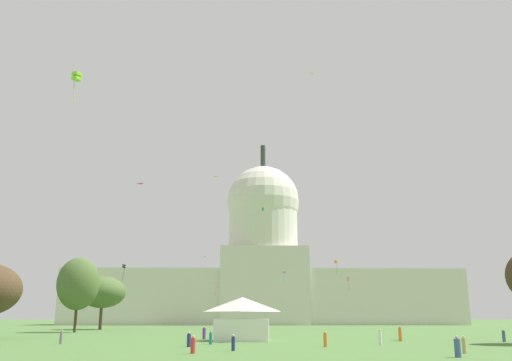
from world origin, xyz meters
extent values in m
cube|color=beige|center=(-28.20, 164.08, 9.12)|extent=(66.98, 22.81, 18.23)
cube|color=beige|center=(38.77, 164.08, 9.12)|extent=(66.98, 22.81, 18.23)
cube|color=beige|center=(5.29, 164.08, 12.75)|extent=(29.41, 25.09, 25.51)
cylinder|color=beige|center=(5.29, 164.08, 34.12)|extent=(24.26, 24.26, 17.22)
sphere|color=beige|center=(5.29, 164.08, 42.73)|extent=(25.83, 25.83, 25.83)
cylinder|color=#2D3833|center=(5.29, 164.08, 59.77)|extent=(1.80, 1.80, 8.25)
cube|color=white|center=(-2.78, 44.01, 1.33)|extent=(7.06, 6.57, 2.66)
pyramid|color=white|center=(-2.78, 44.01, 4.47)|extent=(7.41, 6.90, 1.80)
cylinder|color=#42301E|center=(-33.86, 79.06, 3.01)|extent=(0.51, 0.51, 6.01)
ellipsoid|color=#4C6633|center=(-33.86, 79.06, 8.98)|extent=(8.68, 7.92, 9.88)
cylinder|color=brown|center=(-34.30, 99.96, 3.06)|extent=(0.67, 0.67, 6.11)
ellipsoid|color=#4C6633|center=(-34.30, 99.96, 8.24)|extent=(10.75, 11.21, 7.08)
cylinder|color=navy|center=(-3.72, 24.29, 0.62)|extent=(0.44, 0.44, 1.24)
sphere|color=beige|center=(-3.72, 24.29, 1.34)|extent=(0.29, 0.29, 0.21)
cylinder|color=navy|center=(-8.28, 30.74, 0.64)|extent=(0.57, 0.57, 1.28)
sphere|color=beige|center=(-8.28, 30.74, 1.38)|extent=(0.30, 0.30, 0.22)
cylinder|color=#703D93|center=(-7.82, 48.29, 0.73)|extent=(0.52, 0.52, 1.47)
sphere|color=tan|center=(-7.82, 48.29, 1.58)|extent=(0.27, 0.27, 0.23)
cylinder|color=gray|center=(-23.04, 36.80, 0.67)|extent=(0.51, 0.51, 1.34)
sphere|color=tan|center=(-23.04, 36.80, 1.44)|extent=(0.29, 0.29, 0.21)
cylinder|color=tan|center=(15.72, 20.17, 0.62)|extent=(0.39, 0.39, 1.24)
sphere|color=beige|center=(15.72, 20.17, 1.36)|extent=(0.26, 0.26, 0.23)
cylinder|color=orange|center=(16.82, 42.37, 0.77)|extent=(0.47, 0.47, 1.54)
sphere|color=#A37556|center=(16.82, 42.37, 1.67)|extent=(0.28, 0.28, 0.26)
cylinder|color=#1E757A|center=(-6.30, 35.41, 0.62)|extent=(0.45, 0.45, 1.24)
sphere|color=#A37556|center=(-6.30, 35.41, 1.34)|extent=(0.27, 0.27, 0.20)
cylinder|color=#3D5684|center=(13.50, 15.93, 0.68)|extent=(0.59, 0.59, 1.37)
sphere|color=tan|center=(13.50, 15.93, 1.49)|extent=(0.30, 0.30, 0.25)
cylinder|color=silver|center=(12.02, 33.45, 0.71)|extent=(0.35, 0.35, 1.43)
sphere|color=beige|center=(12.02, 33.45, 1.54)|extent=(0.23, 0.23, 0.23)
cylinder|color=orange|center=(5.58, 30.20, 0.68)|extent=(0.46, 0.46, 1.36)
sphere|color=beige|center=(5.58, 30.20, 1.47)|extent=(0.27, 0.27, 0.22)
cylinder|color=#3D5684|center=(28.79, 40.21, 0.65)|extent=(0.41, 0.41, 1.29)
sphere|color=tan|center=(28.79, 40.21, 1.39)|extent=(0.21, 0.21, 0.20)
cylinder|color=red|center=(-7.06, 20.83, 0.63)|extent=(0.41, 0.41, 1.26)
sphere|color=tan|center=(-7.06, 20.83, 1.37)|extent=(0.23, 0.23, 0.22)
pyramid|color=purple|center=(9.94, 131.17, 15.10)|extent=(1.40, 0.89, 0.33)
cylinder|color=#33BCDB|center=(9.87, 131.45, 13.14)|extent=(0.35, 0.31, 2.41)
pyramid|color=white|center=(14.33, 92.24, 59.06)|extent=(1.31, 1.69, 0.20)
pyramid|color=#D1339E|center=(-25.25, 92.20, 31.37)|extent=(1.72, 1.40, 0.23)
cube|color=#8CD133|center=(-20.00, 25.01, 26.63)|extent=(1.07, 1.07, 0.41)
cube|color=#8CD133|center=(-20.00, 25.01, 27.12)|extent=(1.07, 1.07, 0.41)
cylinder|color=#8CD133|center=(-20.15, 25.01, 25.17)|extent=(0.31, 0.09, 2.59)
cube|color=pink|center=(24.38, 111.52, 11.91)|extent=(0.79, 0.73, 0.54)
cube|color=pink|center=(24.38, 111.52, 12.38)|extent=(0.79, 0.73, 0.54)
cylinder|color=red|center=(24.49, 111.52, 10.44)|extent=(0.19, 0.23, 2.63)
pyramid|color=red|center=(-9.59, 119.08, 11.17)|extent=(1.15, 0.76, 0.22)
cylinder|color=red|center=(-9.33, 119.32, 9.46)|extent=(0.25, 0.23, 2.43)
cube|color=black|center=(-32.76, 114.28, 15.13)|extent=(0.97, 0.98, 0.48)
cube|color=black|center=(-32.76, 114.28, 15.62)|extent=(0.97, 0.98, 0.48)
cylinder|color=black|center=(-32.77, 114.28, 13.23)|extent=(0.48, 0.51, 3.46)
pyramid|color=blue|center=(-37.52, 127.43, 10.59)|extent=(1.60, 1.49, 0.30)
cube|color=green|center=(4.13, 138.49, 34.94)|extent=(0.97, 0.92, 0.54)
cube|color=green|center=(4.13, 138.49, 35.45)|extent=(0.97, 0.92, 0.54)
cube|color=orange|center=(22.93, 119.47, 16.98)|extent=(0.95, 0.96, 0.38)
cube|color=orange|center=(22.93, 119.47, 17.33)|extent=(0.95, 0.96, 0.38)
cylinder|color=green|center=(22.99, 119.47, 15.36)|extent=(0.19, 0.33, 2.93)
pyramid|color=#33BCDB|center=(-9.88, 70.06, 12.62)|extent=(0.76, 1.19, 0.39)
pyramid|color=gold|center=(-8.31, 83.35, 30.87)|extent=(1.16, 0.85, 0.16)
camera|label=1|loc=(-3.25, -26.81, 3.13)|focal=38.05mm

